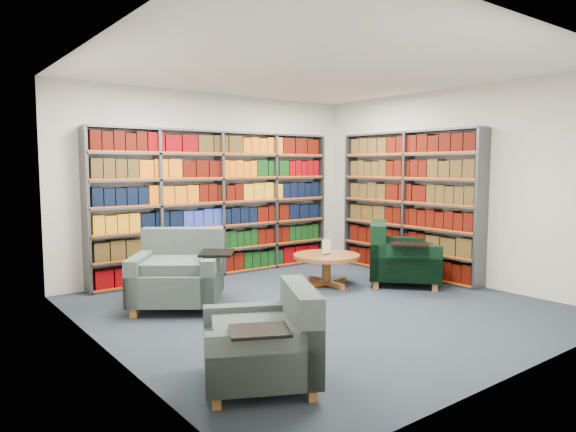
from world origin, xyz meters
TOP-DOWN VIEW (x-y plane):
  - room_shell at (0.00, 0.00)m, footprint 5.02×5.02m
  - bookshelf_back at (0.00, 2.34)m, footprint 4.00×0.28m
  - bookshelf_right at (2.34, 0.60)m, footprint 0.28×2.50m
  - chair_teal_left at (-1.29, 1.08)m, footprint 1.40×1.40m
  - chair_green_right at (1.74, 0.27)m, footprint 1.35×1.35m
  - chair_teal_front at (-1.73, -1.44)m, footprint 1.12×1.13m
  - coffee_table at (0.82, 0.78)m, footprint 0.94×0.94m

SIDE VIEW (x-z plane):
  - chair_teal_front at x=-1.73m, z-range -0.07..0.69m
  - chair_green_right at x=1.74m, z-range -0.08..0.79m
  - coffee_table at x=0.82m, z-range 0.02..0.68m
  - chair_teal_left at x=-1.29m, z-range -0.09..0.82m
  - bookshelf_back at x=0.00m, z-range 0.00..2.20m
  - bookshelf_right at x=2.34m, z-range 0.00..2.20m
  - room_shell at x=0.00m, z-range -0.01..2.81m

